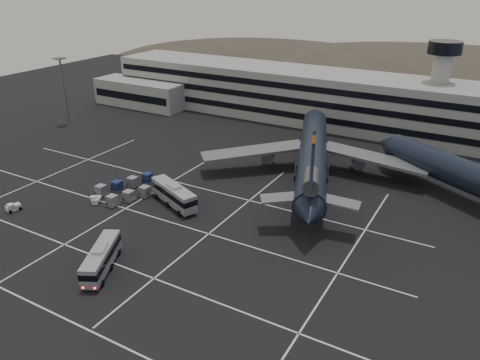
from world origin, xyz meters
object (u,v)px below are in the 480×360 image
Objects in this scene: trijet_main at (313,155)px; bus_far at (174,194)px; tug_a at (13,207)px; uld_cluster at (131,189)px; bus_near at (101,257)px.

trijet_main reaches higher than bus_far.
tug_a is 0.19× the size of uld_cluster.
bus_far is (-3.33, 21.46, 0.21)m from bus_near.
bus_near is (-14.05, -45.19, -3.14)m from trijet_main.
uld_cluster is at bearing 114.18° from bus_far.
tug_a is (-41.20, -39.82, -4.56)m from trijet_main.
bus_far is (-17.38, -23.73, -2.93)m from trijet_main.
uld_cluster is (-27.67, -23.86, -4.26)m from trijet_main.
bus_near is 4.06× the size of tug_a.
trijet_main is 36.79m from uld_cluster.
tug_a is at bearing -130.28° from uld_cluster.
trijet_main is at bearing 46.53° from bus_near.
trijet_main is at bearing 40.77° from uld_cluster.
trijet_main reaches higher than uld_cluster.
trijet_main is at bearing 58.00° from tug_a.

